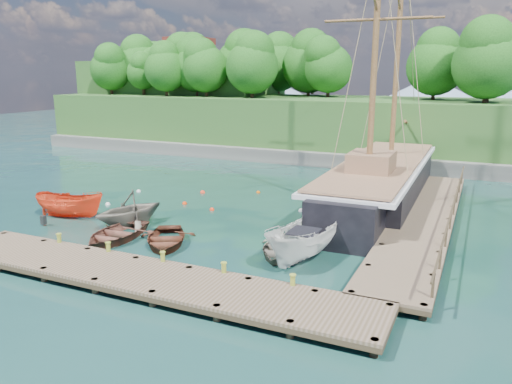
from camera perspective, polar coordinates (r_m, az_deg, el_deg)
ground at (r=27.45m, az=-7.86°, el=-4.86°), size 160.00×160.00×0.00m
dock_near at (r=21.24m, az=-12.75°, el=-9.41°), size 20.00×3.20×1.10m
dock_east at (r=30.15m, az=18.65°, el=-2.91°), size 3.20×24.00×1.10m
bollard_0 at (r=26.18m, az=-21.43°, el=-6.62°), size 0.26×0.26×0.45m
bollard_1 at (r=24.20m, az=-16.41°, el=-7.86°), size 0.26×0.26×0.45m
bollard_2 at (r=22.44m, az=-10.52°, el=-9.23°), size 0.26×0.26×0.45m
bollard_3 at (r=20.97m, az=-3.66°, el=-10.69°), size 0.26×0.26×0.45m
bollard_4 at (r=19.85m, az=4.18°, el=-12.16°), size 0.26×0.26×0.45m
rowboat_0 at (r=27.41m, az=-15.68°, el=-5.27°), size 3.47×4.66×0.92m
rowboat_1 at (r=29.73m, az=-14.20°, el=-3.72°), size 4.78×5.11×2.17m
rowboat_2 at (r=26.08m, az=-10.28°, el=-5.95°), size 4.57×5.03×0.85m
rowboat_3 at (r=24.45m, az=2.97°, el=-7.07°), size 3.28×4.30×0.83m
motorboat_orange at (r=32.47m, az=-20.38°, el=-2.70°), size 4.75×2.50×1.74m
cabin_boat_white at (r=23.73m, az=5.42°, el=-7.77°), size 3.01×5.82×2.14m
schooner at (r=34.88m, az=13.94°, el=0.80°), size 5.34×28.28×20.90m
mooring_buoy_0 at (r=34.68m, az=-16.58°, el=-1.41°), size 0.33×0.33×0.33m
mooring_buoy_1 at (r=33.77m, az=-8.15°, el=-1.37°), size 0.32×0.32×0.32m
mooring_buoy_2 at (r=32.09m, az=-5.06°, el=-2.08°), size 0.31×0.31×0.31m
mooring_buoy_3 at (r=31.84m, az=5.19°, el=-2.20°), size 0.35×0.35×0.35m
mooring_buoy_4 at (r=36.71m, az=-6.12°, el=-0.11°), size 0.36×0.36×0.36m
mooring_buoy_5 at (r=36.54m, az=0.26°, el=-0.10°), size 0.29×0.29×0.29m
mooring_buoy_6 at (r=37.85m, az=-13.28°, el=0.01°), size 0.33×0.33×0.33m
headland at (r=59.81m, az=-2.34°, el=10.55°), size 51.00×19.31×12.90m
distant_ridge at (r=92.54m, az=18.76°, el=10.15°), size 117.00×40.00×10.00m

